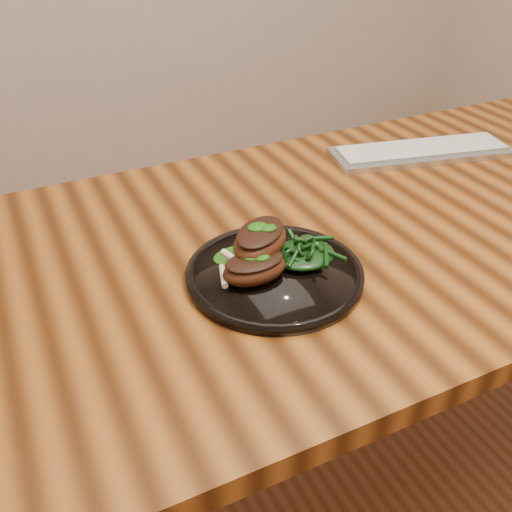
{
  "coord_description": "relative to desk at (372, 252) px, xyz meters",
  "views": [
    {
      "loc": [
        -0.62,
        -0.74,
        1.28
      ],
      "look_at": [
        -0.29,
        -0.06,
        0.78
      ],
      "focal_mm": 40.0,
      "sensor_mm": 36.0,
      "label": 1
    }
  ],
  "objects": [
    {
      "name": "desk",
      "position": [
        0.0,
        0.0,
        0.0
      ],
      "size": [
        1.6,
        0.8,
        0.75
      ],
      "color": "#391A07",
      "rests_on": "ground"
    },
    {
      "name": "lamb_chop_back",
      "position": [
        -0.28,
        -0.07,
        0.14
      ],
      "size": [
        0.14,
        0.13,
        0.05
      ],
      "color": "#431D0C",
      "rests_on": "plate"
    },
    {
      "name": "greens_heap",
      "position": [
        -0.21,
        -0.09,
        0.12
      ],
      "size": [
        0.1,
        0.1,
        0.04
      ],
      "color": "black",
      "rests_on": "plate"
    },
    {
      "name": "lamb_chop_front",
      "position": [
        -0.31,
        -0.1,
        0.12
      ],
      "size": [
        0.11,
        0.07,
        0.05
      ],
      "color": "#431D0C",
      "rests_on": "plate"
    },
    {
      "name": "keyboard",
      "position": [
        0.26,
        0.19,
        0.09
      ],
      "size": [
        0.43,
        0.21,
        0.02
      ],
      "color": "#BBBDBF",
      "rests_on": "desk"
    },
    {
      "name": "herb_smear",
      "position": [
        -0.3,
        -0.03,
        0.1
      ],
      "size": [
        0.09,
        0.06,
        0.01
      ],
      "primitive_type": "ellipsoid",
      "color": "#0D4006",
      "rests_on": "plate"
    },
    {
      "name": "plate",
      "position": [
        -0.27,
        -0.09,
        0.09
      ],
      "size": [
        0.28,
        0.28,
        0.02
      ],
      "color": "black",
      "rests_on": "desk"
    }
  ]
}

